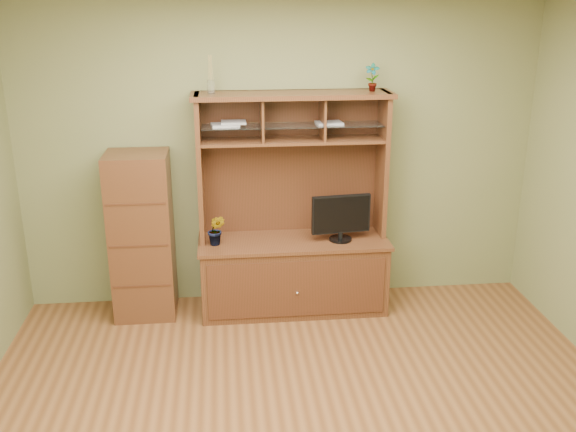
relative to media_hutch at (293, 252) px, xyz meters
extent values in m
cube|color=brown|center=(-0.08, -1.73, -0.53)|extent=(4.50, 4.00, 0.02)
cube|color=olive|center=(-0.08, 0.28, 0.83)|extent=(4.50, 0.02, 2.70)
cube|color=#432313|center=(0.00, -0.02, -0.21)|extent=(1.60, 0.55, 0.62)
cube|color=#3C2110|center=(0.00, -0.30, -0.21)|extent=(1.50, 0.01, 0.50)
sphere|color=silver|center=(0.00, -0.32, -0.24)|extent=(0.02, 0.02, 0.02)
cube|color=#432313|center=(0.00, -0.02, 0.11)|extent=(1.64, 0.59, 0.03)
cube|color=#432313|center=(-0.78, 0.08, 0.75)|extent=(0.04, 0.35, 1.25)
cube|color=#432313|center=(0.78, 0.08, 0.75)|extent=(0.04, 0.35, 1.25)
cube|color=#3C2110|center=(0.00, 0.24, 0.75)|extent=(1.52, 0.02, 1.25)
cube|color=#432313|center=(0.00, 0.08, 1.36)|extent=(1.66, 0.40, 0.04)
cube|color=#432313|center=(0.00, 0.08, 0.98)|extent=(1.52, 0.32, 0.02)
cube|color=#432313|center=(-0.25, 0.08, 1.16)|extent=(0.02, 0.31, 0.35)
cube|color=#432313|center=(0.25, 0.08, 1.16)|extent=(0.02, 0.31, 0.35)
cube|color=silver|center=(0.00, 0.07, 1.11)|extent=(1.50, 0.27, 0.01)
cylinder|color=black|center=(0.40, -0.08, 0.14)|extent=(0.20, 0.20, 0.02)
cylinder|color=black|center=(0.40, -0.08, 0.18)|extent=(0.04, 0.04, 0.06)
cube|color=black|center=(0.40, -0.08, 0.36)|extent=(0.51, 0.09, 0.33)
imported|color=#26531C|center=(-0.66, -0.08, 0.26)|extent=(0.18, 0.16, 0.27)
imported|color=#2E6122|center=(0.66, 0.08, 1.49)|extent=(0.14, 0.12, 0.23)
cylinder|color=silver|center=(-0.66, 0.08, 1.43)|extent=(0.06, 0.06, 0.11)
cylinder|color=#9D8B4E|center=(-0.66, 0.08, 1.58)|extent=(0.04, 0.04, 0.20)
cube|color=#AAAAAF|center=(-0.56, 0.08, 1.12)|extent=(0.24, 0.19, 0.02)
cube|color=#AAAAAF|center=(-0.49, 0.08, 1.14)|extent=(0.21, 0.16, 0.02)
cube|color=#AAAAAF|center=(0.31, 0.08, 1.12)|extent=(0.23, 0.18, 0.02)
cube|color=#432313|center=(-1.29, 0.02, 0.20)|extent=(0.51, 0.46, 1.44)
cube|color=#3C2110|center=(-1.29, -0.21, -0.16)|extent=(0.47, 0.01, 0.02)
cube|color=#3C2110|center=(-1.29, -0.21, 0.20)|extent=(0.47, 0.01, 0.01)
cube|color=#3C2110|center=(-1.29, -0.21, 0.55)|extent=(0.47, 0.01, 0.02)
camera|label=1|loc=(-0.59, -5.17, 2.13)|focal=40.00mm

